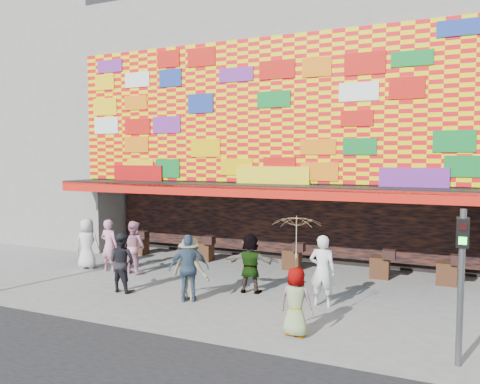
% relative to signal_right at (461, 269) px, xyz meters
% --- Properties ---
extents(ground, '(90.00, 90.00, 0.00)m').
position_rel_signal_right_xyz_m(ground, '(-6.20, 1.50, -1.86)').
color(ground, slate).
rests_on(ground, ground).
extents(shop_building, '(15.20, 9.40, 10.00)m').
position_rel_signal_right_xyz_m(shop_building, '(-6.20, 9.68, 3.37)').
color(shop_building, gray).
rests_on(shop_building, ground).
extents(neighbor_left, '(11.00, 8.00, 12.00)m').
position_rel_signal_right_xyz_m(neighbor_left, '(-19.20, 9.50, 4.14)').
color(neighbor_left, gray).
rests_on(neighbor_left, ground).
extents(signal_right, '(0.22, 0.20, 3.00)m').
position_rel_signal_right_xyz_m(signal_right, '(0.00, 0.00, 0.00)').
color(signal_right, '#59595B').
rests_on(signal_right, ground).
extents(ped_a, '(0.99, 0.78, 1.79)m').
position_rel_signal_right_xyz_m(ped_a, '(-11.92, 3.30, -0.97)').
color(ped_a, silver).
rests_on(ped_a, ground).
extents(ped_b, '(0.67, 0.45, 1.82)m').
position_rel_signal_right_xyz_m(ped_b, '(-10.94, 3.28, -0.95)').
color(ped_b, pink).
rests_on(ped_b, ground).
extents(ped_c, '(0.88, 0.70, 1.75)m').
position_rel_signal_right_xyz_m(ped_c, '(-8.99, 1.47, -0.99)').
color(ped_c, black).
rests_on(ped_c, ground).
extents(ped_d, '(1.14, 0.67, 1.75)m').
position_rel_signal_right_xyz_m(ped_d, '(-6.75, 1.58, -0.98)').
color(ped_d, gray).
rests_on(ped_d, ground).
extents(ped_e, '(1.17, 0.90, 1.85)m').
position_rel_signal_right_xyz_m(ped_e, '(-6.69, 1.42, -0.93)').
color(ped_e, '#394D65').
rests_on(ped_e, ground).
extents(ped_f, '(1.66, 0.72, 1.73)m').
position_rel_signal_right_xyz_m(ped_f, '(-5.46, 2.88, -1.00)').
color(ped_f, gray).
rests_on(ped_f, ground).
extents(ped_g, '(0.79, 0.54, 1.54)m').
position_rel_signal_right_xyz_m(ped_g, '(-3.27, 0.20, -1.09)').
color(ped_g, gray).
rests_on(ped_g, ground).
extents(ped_h, '(0.71, 0.47, 1.91)m').
position_rel_signal_right_xyz_m(ped_h, '(-3.24, 2.50, -0.90)').
color(ped_h, silver).
rests_on(ped_h, ground).
extents(ped_i, '(0.96, 0.80, 1.79)m').
position_rel_signal_right_xyz_m(ped_i, '(-10.02, 3.44, -0.96)').
color(ped_i, pink).
rests_on(ped_i, ground).
extents(parasol, '(1.40, 1.41, 1.94)m').
position_rel_signal_right_xyz_m(parasol, '(-3.27, 0.20, 0.34)').
color(parasol, beige).
rests_on(parasol, ground).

